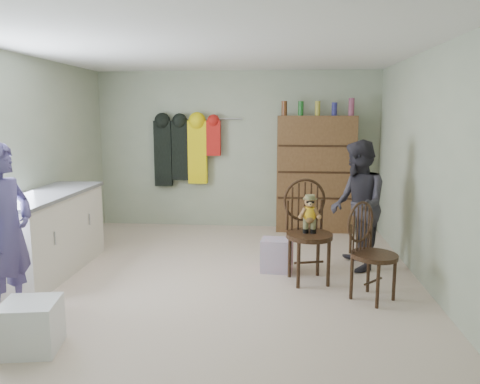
# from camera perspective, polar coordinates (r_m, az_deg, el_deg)

# --- Properties ---
(ground_plane) EXTENTS (5.00, 5.00, 0.00)m
(ground_plane) POSITION_cam_1_polar(r_m,az_deg,el_deg) (5.38, -2.88, -10.35)
(ground_plane) COLOR beige
(ground_plane) RESTS_ON ground
(room_walls) EXTENTS (5.00, 5.00, 5.00)m
(room_walls) POSITION_cam_1_polar(r_m,az_deg,el_deg) (5.59, -2.28, 6.96)
(room_walls) COLOR #A8B194
(room_walls) RESTS_ON ground
(counter) EXTENTS (0.64, 1.86, 0.94)m
(counter) POSITION_cam_1_polar(r_m,az_deg,el_deg) (5.83, -22.35, -4.66)
(counter) COLOR silver
(counter) RESTS_ON ground
(plastic_tub) EXTENTS (0.48, 0.46, 0.39)m
(plastic_tub) POSITION_cam_1_polar(r_m,az_deg,el_deg) (4.11, -24.13, -14.69)
(plastic_tub) COLOR white
(plastic_tub) RESTS_ON ground
(chair_front) EXTENTS (0.61, 0.61, 1.12)m
(chair_front) POSITION_cam_1_polar(r_m,az_deg,el_deg) (5.17, 8.29, -3.88)
(chair_front) COLOR #3C2415
(chair_front) RESTS_ON ground
(chair_far) EXTENTS (0.61, 0.61, 0.97)m
(chair_far) POSITION_cam_1_polar(r_m,az_deg,el_deg) (4.81, 15.51, -6.57)
(chair_far) COLOR #3C2415
(chair_far) RESTS_ON ground
(striped_bag) EXTENTS (0.39, 0.31, 0.38)m
(striped_bag) POSITION_cam_1_polar(r_m,az_deg,el_deg) (5.54, 4.52, -7.68)
(striped_bag) COLOR #E57281
(striped_bag) RESTS_ON ground
(person_left) EXTENTS (0.45, 0.62, 1.59)m
(person_left) POSITION_cam_1_polar(r_m,az_deg,el_deg) (4.58, -26.57, -4.50)
(person_left) COLOR #4D457E
(person_left) RESTS_ON ground
(person_right) EXTENTS (0.63, 0.78, 1.53)m
(person_right) POSITION_cam_1_polar(r_m,az_deg,el_deg) (5.65, 14.14, -1.59)
(person_right) COLOR #2D2B33
(person_right) RESTS_ON ground
(dresser) EXTENTS (1.20, 0.39, 2.06)m
(dresser) POSITION_cam_1_polar(r_m,az_deg,el_deg) (7.39, 9.17, 2.25)
(dresser) COLOR brown
(dresser) RESTS_ON ground
(coat_rack) EXTENTS (1.42, 0.12, 1.09)m
(coat_rack) POSITION_cam_1_polar(r_m,az_deg,el_deg) (7.57, -6.75, 5.07)
(coat_rack) COLOR #99999E
(coat_rack) RESTS_ON ground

